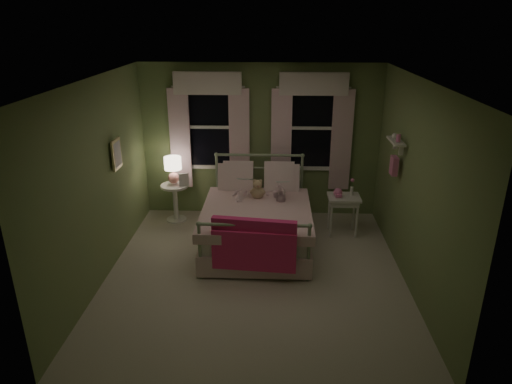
{
  "coord_description": "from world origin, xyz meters",
  "views": [
    {
      "loc": [
        0.24,
        -5.39,
        3.3
      ],
      "look_at": [
        -0.01,
        0.51,
        1.0
      ],
      "focal_mm": 32.0,
      "sensor_mm": 36.0,
      "label": 1
    }
  ],
  "objects_px": {
    "bed": "(257,222)",
    "child_left": "(240,177)",
    "table_lamp": "(173,167)",
    "nightstand_right": "(344,202)",
    "child_right": "(276,179)",
    "nightstand_left": "(175,198)",
    "teddy_bear": "(258,190)"
  },
  "relations": [
    {
      "from": "child_left",
      "to": "teddy_bear",
      "type": "relative_size",
      "value": 2.3
    },
    {
      "from": "bed",
      "to": "teddy_bear",
      "type": "bearing_deg",
      "value": 90.0
    },
    {
      "from": "child_right",
      "to": "bed",
      "type": "bearing_deg",
      "value": 44.89
    },
    {
      "from": "child_left",
      "to": "child_right",
      "type": "distance_m",
      "value": 0.56
    },
    {
      "from": "child_left",
      "to": "child_right",
      "type": "xyz_separation_m",
      "value": [
        0.56,
        0.0,
        -0.02
      ]
    },
    {
      "from": "teddy_bear",
      "to": "nightstand_right",
      "type": "distance_m",
      "value": 1.38
    },
    {
      "from": "child_left",
      "to": "table_lamp",
      "type": "distance_m",
      "value": 1.21
    },
    {
      "from": "child_left",
      "to": "table_lamp",
      "type": "bearing_deg",
      "value": -18.4
    },
    {
      "from": "table_lamp",
      "to": "child_left",
      "type": "bearing_deg",
      "value": -19.57
    },
    {
      "from": "nightstand_left",
      "to": "bed",
      "type": "bearing_deg",
      "value": -30.22
    },
    {
      "from": "child_left",
      "to": "nightstand_left",
      "type": "height_order",
      "value": "child_left"
    },
    {
      "from": "nightstand_left",
      "to": "table_lamp",
      "type": "relative_size",
      "value": 1.42
    },
    {
      "from": "teddy_bear",
      "to": "table_lamp",
      "type": "xyz_separation_m",
      "value": [
        -1.42,
        0.56,
        0.16
      ]
    },
    {
      "from": "bed",
      "to": "child_left",
      "type": "xyz_separation_m",
      "value": [
        -0.28,
        0.42,
        0.56
      ]
    },
    {
      "from": "bed",
      "to": "child_left",
      "type": "distance_m",
      "value": 0.75
    },
    {
      "from": "bed",
      "to": "nightstand_left",
      "type": "relative_size",
      "value": 3.13
    },
    {
      "from": "child_right",
      "to": "nightstand_left",
      "type": "height_order",
      "value": "child_right"
    },
    {
      "from": "child_left",
      "to": "teddy_bear",
      "type": "bearing_deg",
      "value": 151.67
    },
    {
      "from": "child_left",
      "to": "nightstand_left",
      "type": "distance_m",
      "value": 1.32
    },
    {
      "from": "child_right",
      "to": "teddy_bear",
      "type": "height_order",
      "value": "child_right"
    },
    {
      "from": "bed",
      "to": "table_lamp",
      "type": "xyz_separation_m",
      "value": [
        -1.42,
        0.83,
        0.57
      ]
    },
    {
      "from": "child_left",
      "to": "bed",
      "type": "bearing_deg",
      "value": 124.77
    },
    {
      "from": "teddy_bear",
      "to": "table_lamp",
      "type": "bearing_deg",
      "value": 158.35
    },
    {
      "from": "teddy_bear",
      "to": "table_lamp",
      "type": "distance_m",
      "value": 1.54
    },
    {
      "from": "bed",
      "to": "child_right",
      "type": "distance_m",
      "value": 0.74
    },
    {
      "from": "table_lamp",
      "to": "nightstand_right",
      "type": "height_order",
      "value": "table_lamp"
    },
    {
      "from": "child_right",
      "to": "nightstand_right",
      "type": "xyz_separation_m",
      "value": [
        1.07,
        0.01,
        -0.37
      ]
    },
    {
      "from": "child_right",
      "to": "nightstand_right",
      "type": "distance_m",
      "value": 1.13
    },
    {
      "from": "table_lamp",
      "to": "nightstand_right",
      "type": "xyz_separation_m",
      "value": [
        2.77,
        -0.4,
        -0.4
      ]
    },
    {
      "from": "child_right",
      "to": "child_left",
      "type": "bearing_deg",
      "value": -11.51
    },
    {
      "from": "child_left",
      "to": "child_right",
      "type": "height_order",
      "value": "child_left"
    },
    {
      "from": "child_left",
      "to": "table_lamp",
      "type": "height_order",
      "value": "child_left"
    }
  ]
}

